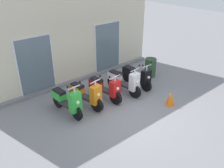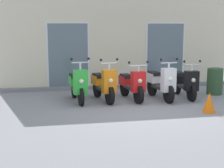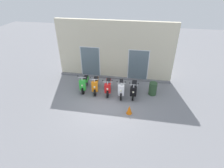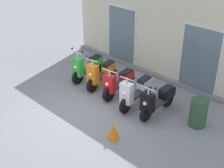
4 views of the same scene
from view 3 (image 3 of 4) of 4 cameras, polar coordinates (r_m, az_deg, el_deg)
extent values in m
plane|color=gray|center=(10.68, -2.44, -6.46)|extent=(40.00, 40.00, 0.00)
cube|color=beige|center=(12.68, 0.72, 10.61)|extent=(8.21, 0.30, 4.14)
cube|color=slate|center=(13.30, 0.49, 2.09)|extent=(8.21, 0.20, 0.12)
cube|color=silver|center=(13.25, -6.92, 7.00)|extent=(1.46, 0.04, 2.30)
cube|color=slate|center=(13.24, -6.95, 6.97)|extent=(1.34, 0.02, 2.22)
cube|color=silver|center=(12.74, 8.35, 5.87)|extent=(1.46, 0.04, 2.30)
cube|color=slate|center=(12.72, 8.35, 5.82)|extent=(1.34, 0.02, 2.22)
cylinder|color=black|center=(11.56, -9.28, -2.09)|extent=(0.14, 0.52, 0.52)
cylinder|color=black|center=(12.46, -8.17, 0.64)|extent=(0.14, 0.52, 0.52)
cube|color=#2D2D30|center=(11.95, -8.74, -0.27)|extent=(0.32, 0.70, 0.09)
cube|color=green|center=(11.38, -9.41, -0.31)|extent=(0.40, 0.27, 0.67)
sphere|color=#F2EFCC|center=(11.25, -9.57, -0.48)|extent=(0.12, 0.12, 0.12)
cube|color=green|center=(12.23, -8.37, 1.60)|extent=(0.35, 0.55, 0.28)
cube|color=black|center=(12.13, -8.46, 2.08)|extent=(0.30, 0.50, 0.11)
cylinder|color=silver|center=(11.16, -9.60, 1.61)|extent=(0.06, 0.06, 0.24)
cylinder|color=silver|center=(11.12, -9.64, 2.06)|extent=(0.48, 0.08, 0.04)
sphere|color=black|center=(11.01, -8.49, 2.47)|extent=(0.07, 0.07, 0.07)
sphere|color=black|center=(11.13, -10.87, 2.55)|extent=(0.07, 0.07, 0.07)
cylinder|color=black|center=(11.32, -5.48, -2.56)|extent=(0.20, 0.54, 0.53)
cylinder|color=black|center=(12.24, -5.04, 0.29)|extent=(0.20, 0.54, 0.53)
cube|color=#2D2D30|center=(11.72, -5.28, -0.67)|extent=(0.37, 0.72, 0.09)
cube|color=orange|center=(11.14, -5.56, -0.78)|extent=(0.42, 0.30, 0.66)
sphere|color=#F2EFCC|center=(11.01, -5.63, -0.96)|extent=(0.12, 0.12, 0.12)
cube|color=orange|center=(12.01, -5.14, 1.23)|extent=(0.39, 0.56, 0.28)
cube|color=black|center=(11.91, -5.19, 1.72)|extent=(0.34, 0.52, 0.11)
cylinder|color=silver|center=(10.93, -5.67, 1.08)|extent=(0.06, 0.06, 0.22)
cylinder|color=silver|center=(10.88, -5.70, 1.49)|extent=(0.47, 0.12, 0.04)
sphere|color=black|center=(10.81, -4.47, 1.96)|extent=(0.07, 0.07, 0.07)
sphere|color=black|center=(10.86, -6.96, 1.95)|extent=(0.07, 0.07, 0.07)
cylinder|color=black|center=(11.12, -1.41, -3.07)|extent=(0.19, 0.54, 0.53)
cylinder|color=black|center=(12.06, -1.05, -0.08)|extent=(0.19, 0.54, 0.53)
cube|color=#2D2D30|center=(11.53, -1.23, -1.09)|extent=(0.35, 0.72, 0.09)
cube|color=red|center=(10.96, -1.42, -1.42)|extent=(0.41, 0.29, 0.59)
sphere|color=#F2EFCC|center=(10.83, -1.47, -1.61)|extent=(0.12, 0.12, 0.12)
cube|color=red|center=(11.85, -1.09, 0.68)|extent=(0.36, 0.55, 0.28)
cube|color=black|center=(11.75, -1.11, 1.18)|extent=(0.32, 0.51, 0.11)
cylinder|color=silver|center=(10.76, -1.45, 0.27)|extent=(0.06, 0.06, 0.20)
cylinder|color=silver|center=(10.72, -1.46, 0.64)|extent=(0.56, 0.11, 0.04)
sphere|color=black|center=(10.65, 0.03, 1.07)|extent=(0.07, 0.07, 0.07)
sphere|color=black|center=(10.69, -2.95, 1.14)|extent=(0.07, 0.07, 0.07)
cylinder|color=black|center=(10.90, 2.85, -3.88)|extent=(0.16, 0.54, 0.53)
cylinder|color=black|center=(11.86, 2.98, -0.70)|extent=(0.16, 0.54, 0.53)
cube|color=#2D2D30|center=(11.32, 2.93, -1.80)|extent=(0.34, 0.74, 0.09)
cube|color=white|center=(10.71, 2.91, -2.01)|extent=(0.40, 0.28, 0.67)
sphere|color=#F2EFCC|center=(10.58, 2.90, -2.21)|extent=(0.12, 0.12, 0.12)
cube|color=white|center=(11.61, 3.02, 0.36)|extent=(0.36, 0.55, 0.28)
cube|color=black|center=(11.51, 3.03, 0.86)|extent=(0.31, 0.51, 0.11)
cylinder|color=silver|center=(10.49, 2.97, -0.12)|extent=(0.06, 0.06, 0.19)
cylinder|color=silver|center=(10.45, 2.98, 0.24)|extent=(0.49, 0.09, 0.04)
sphere|color=black|center=(10.40, 4.36, 0.66)|extent=(0.07, 0.07, 0.07)
sphere|color=black|center=(10.41, 1.64, 0.75)|extent=(0.07, 0.07, 0.07)
cylinder|color=black|center=(10.93, 6.72, -4.05)|extent=(0.10, 0.51, 0.51)
cylinder|color=black|center=(11.86, 7.10, -0.99)|extent=(0.10, 0.51, 0.51)
cube|color=#2D2D30|center=(11.34, 6.95, -2.04)|extent=(0.26, 0.69, 0.09)
cube|color=black|center=(10.77, 6.85, -2.41)|extent=(0.38, 0.24, 0.58)
sphere|color=#F2EFCC|center=(10.64, 6.82, -2.61)|extent=(0.12, 0.12, 0.12)
cube|color=black|center=(11.63, 7.15, -0.05)|extent=(0.30, 0.52, 0.28)
cube|color=black|center=(11.52, 7.19, 0.44)|extent=(0.26, 0.48, 0.11)
cylinder|color=silver|center=(10.56, 6.98, -0.68)|extent=(0.06, 0.06, 0.22)
cylinder|color=silver|center=(10.52, 7.01, -0.26)|extent=(0.48, 0.04, 0.04)
sphere|color=black|center=(10.46, 8.36, 0.09)|extent=(0.07, 0.07, 0.07)
sphere|color=black|center=(10.47, 5.73, 0.32)|extent=(0.07, 0.07, 0.07)
cone|color=orange|center=(9.90, 5.57, -8.17)|extent=(0.32, 0.32, 0.52)
cylinder|color=#2D4C2D|center=(11.59, 12.95, -1.46)|extent=(0.50, 0.50, 0.84)
camera|label=1|loc=(7.81, -52.67, 5.46)|focal=38.65mm
camera|label=2|loc=(6.20, -56.15, -32.17)|focal=53.90mm
camera|label=4|loc=(5.23, 63.37, 0.87)|focal=49.75mm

